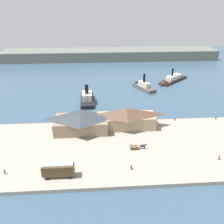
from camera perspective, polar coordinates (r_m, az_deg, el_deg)
name	(u,v)px	position (r m, az deg, el deg)	size (l,w,h in m)	color
ground_plane	(125,119)	(96.08, 3.38, -1.71)	(320.00, 320.00, 0.00)	#385166
quay_promenade	(133,148)	(77.21, 5.37, -8.98)	(110.00, 36.00, 1.20)	#9E9384
seawall_edge	(126,122)	(92.70, 3.66, -2.48)	(110.00, 0.80, 1.00)	gray
ferry_shed_west_terminal	(81,122)	(84.34, -7.83, -2.51)	(19.80, 11.00, 7.00)	#847056
ferry_shed_central_terminal	(126,118)	(85.71, 3.58, -1.41)	(22.29, 8.51, 8.00)	#998466
street_tram	(58,169)	(65.05, -13.48, -13.91)	(8.66, 2.58, 4.51)	#4C381E
horse_cart	(137,146)	(75.27, 6.42, -8.66)	(5.66, 1.69, 1.87)	brown
pedestrian_walking_east	(219,158)	(77.65, 25.48, -10.36)	(0.42, 0.42, 1.69)	#4C3D33
pedestrian_near_east_shed	(131,167)	(67.00, 4.92, -13.78)	(0.44, 0.44, 1.78)	#4C3D33
pedestrian_standing_center	(5,172)	(72.04, -25.54, -13.52)	(0.40, 0.40, 1.64)	#33384C
mooring_post_center_west	(175,119)	(95.50, 15.60, -1.78)	(0.44, 0.44, 0.90)	black
mooring_post_west	(216,118)	(102.49, 24.81, -1.37)	(0.44, 0.44, 0.90)	black
ferry_approaching_east	(170,80)	(144.02, 14.58, 7.75)	(22.80, 20.79, 10.43)	black
ferry_outer_harbor	(142,86)	(130.20, 7.61, 6.54)	(12.03, 16.95, 10.27)	#514C47
ferry_moored_east	(87,98)	(112.83, -6.33, 3.61)	(6.88, 18.10, 11.34)	black
far_headland	(110,54)	(198.73, -0.50, 14.37)	(180.00, 24.00, 8.00)	#60665B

